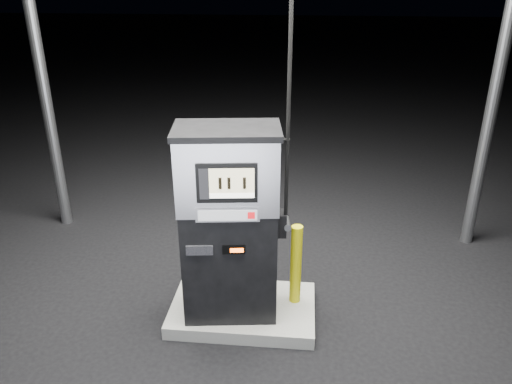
{
  "coord_description": "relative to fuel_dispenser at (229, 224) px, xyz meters",
  "views": [
    {
      "loc": [
        0.6,
        -4.55,
        3.59
      ],
      "look_at": [
        0.15,
        0.0,
        1.54
      ],
      "focal_mm": 35.0,
      "sensor_mm": 36.0,
      "label": 1
    }
  ],
  "objects": [
    {
      "name": "fuel_dispenser",
      "position": [
        0.0,
        0.0,
        0.0
      ],
      "size": [
        1.18,
        0.74,
        4.33
      ],
      "rotation": [
        0.0,
        0.0,
        0.12
      ],
      "color": "black",
      "rests_on": "pump_island"
    },
    {
      "name": "pump_island",
      "position": [
        0.12,
        0.1,
        -1.15
      ],
      "size": [
        1.6,
        1.0,
        0.15
      ],
      "primitive_type": "cube",
      "color": "slate",
      "rests_on": "ground"
    },
    {
      "name": "bollard_right",
      "position": [
        0.69,
        0.24,
        -0.6
      ],
      "size": [
        0.15,
        0.15,
        0.94
      ],
      "primitive_type": "cylinder",
      "rotation": [
        0.0,
        0.0,
        -0.2
      ],
      "color": "#C5BE0A",
      "rests_on": "pump_island"
    },
    {
      "name": "ground",
      "position": [
        0.12,
        0.1,
        -1.22
      ],
      "size": [
        80.0,
        80.0,
        0.0
      ],
      "primitive_type": "plane",
      "color": "black",
      "rests_on": "ground"
    },
    {
      "name": "bollard_left",
      "position": [
        -0.43,
        0.26,
        -0.68
      ],
      "size": [
        0.11,
        0.11,
        0.79
      ],
      "primitive_type": "cylinder",
      "rotation": [
        0.0,
        0.0,
        0.08
      ],
      "color": "#C5BE0A",
      "rests_on": "pump_island"
    }
  ]
}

